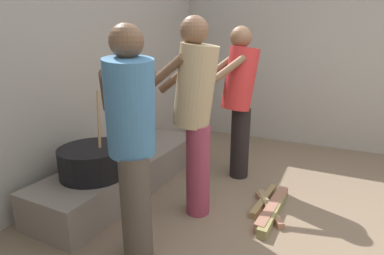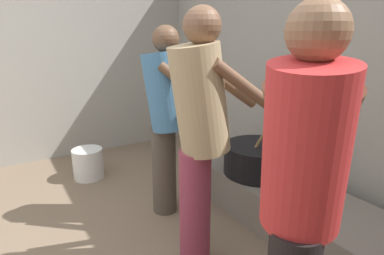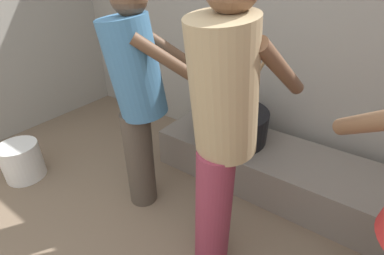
{
  "view_description": "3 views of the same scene",
  "coord_description": "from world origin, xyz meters",
  "px_view_note": "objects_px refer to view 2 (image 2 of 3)",
  "views": [
    {
      "loc": [
        -2.03,
        0.2,
        1.41
      ],
      "look_at": [
        0.09,
        1.25,
        0.74
      ],
      "focal_mm": 27.75,
      "sensor_mm": 36.0,
      "label": 1
    },
    {
      "loc": [
        1.63,
        0.2,
        1.48
      ],
      "look_at": [
        -0.03,
        1.2,
        0.91
      ],
      "focal_mm": 30.52,
      "sensor_mm": 36.0,
      "label": 2
    },
    {
      "loc": [
        0.59,
        0.2,
        1.57
      ],
      "look_at": [
        -0.17,
        1.28,
        0.8
      ],
      "focal_mm": 26.15,
      "sensor_mm": 36.0,
      "label": 3
    }
  ],
  "objects_px": {
    "cook_in_tan_shirt": "(200,128)",
    "cook_in_blue_shirt": "(167,112)",
    "cook_in_red_shirt": "(301,192)",
    "bucket_white_plastic": "(88,163)",
    "cooking_pot_main": "(258,159)"
  },
  "relations": [
    {
      "from": "cook_in_tan_shirt",
      "to": "cook_in_blue_shirt",
      "type": "xyz_separation_m",
      "value": [
        -0.67,
        0.11,
        -0.06
      ]
    },
    {
      "from": "cook_in_red_shirt",
      "to": "cook_in_tan_shirt",
      "type": "distance_m",
      "value": 0.85
    },
    {
      "from": "cook_in_tan_shirt",
      "to": "cook_in_blue_shirt",
      "type": "bearing_deg",
      "value": 170.48
    },
    {
      "from": "cook_in_blue_shirt",
      "to": "bucket_white_plastic",
      "type": "relative_size",
      "value": 4.86
    },
    {
      "from": "cooking_pot_main",
      "to": "cook_in_blue_shirt",
      "type": "xyz_separation_m",
      "value": [
        -0.33,
        -0.69,
        0.42
      ]
    },
    {
      "from": "cook_in_red_shirt",
      "to": "cook_in_tan_shirt",
      "type": "height_order",
      "value": "cook_in_tan_shirt"
    },
    {
      "from": "cooking_pot_main",
      "to": "cook_in_red_shirt",
      "type": "xyz_separation_m",
      "value": [
        1.18,
        -0.9,
        0.46
      ]
    },
    {
      "from": "cook_in_blue_shirt",
      "to": "cooking_pot_main",
      "type": "bearing_deg",
      "value": 64.12
    },
    {
      "from": "bucket_white_plastic",
      "to": "cook_in_blue_shirt",
      "type": "bearing_deg",
      "value": 21.84
    },
    {
      "from": "cooking_pot_main",
      "to": "cook_in_red_shirt",
      "type": "relative_size",
      "value": 0.44
    },
    {
      "from": "cook_in_tan_shirt",
      "to": "bucket_white_plastic",
      "type": "relative_size",
      "value": 5.15
    },
    {
      "from": "cook_in_tan_shirt",
      "to": "bucket_white_plastic",
      "type": "bearing_deg",
      "value": -169.98
    },
    {
      "from": "cook_in_tan_shirt",
      "to": "cooking_pot_main",
      "type": "bearing_deg",
      "value": 112.94
    },
    {
      "from": "cook_in_red_shirt",
      "to": "cooking_pot_main",
      "type": "bearing_deg",
      "value": 142.86
    },
    {
      "from": "cooking_pot_main",
      "to": "cook_in_red_shirt",
      "type": "distance_m",
      "value": 1.55
    }
  ]
}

